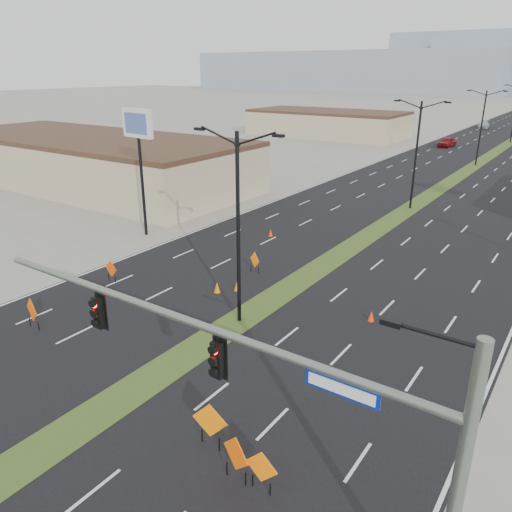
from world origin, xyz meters
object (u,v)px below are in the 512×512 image
Objects in this scene: streetlight_1 at (416,152)px; car_left at (447,142)px; construction_sign_1 at (32,311)px; cone_3 at (271,233)px; construction_sign_4 at (210,422)px; pole_sign_west at (138,133)px; signal_mast at (274,396)px; construction_sign_0 at (111,270)px; cone_1 at (237,286)px; streetlight_2 at (482,126)px; construction_sign_5 at (261,468)px; streetlight_0 at (238,225)px; cone_2 at (371,316)px; construction_sign_3 at (236,455)px; cone_0 at (217,287)px; car_far at (484,125)px; construction_sign_2 at (255,261)px.

car_left is at bearing 100.54° from streetlight_1.
cone_3 is (1.83, 19.84, -0.74)m from construction_sign_1.
construction_sign_4 is at bearing -73.58° from car_left.
pole_sign_west reaches higher than construction_sign_1.
signal_mast is at bearing -71.23° from car_left.
construction_sign_0 reaches higher than cone_1.
construction_sign_4 is 0.18× the size of pole_sign_west.
streetlight_2 is (0.00, 28.00, 0.00)m from streetlight_1.
construction_sign_5 is 26.02m from cone_3.
signal_mast is 17.64m from cone_1.
streetlight_0 is 16.98× the size of cone_3.
cone_1 is 1.06× the size of cone_2.
streetlight_1 is 36.00m from construction_sign_1.
cone_3 is 0.06× the size of pole_sign_west.
streetlight_0 is at bearing -51.69° from cone_1.
pole_sign_west is at bearing 139.89° from construction_sign_5.
streetlight_2 is at bearing 95.87° from construction_sign_1.
construction_sign_3 is (6.49, -37.00, -4.39)m from streetlight_1.
streetlight_0 is 5.73× the size of construction_sign_3.
construction_sign_4 is 13.20m from cone_0.
construction_sign_1 and construction_sign_3 have the same top height.
cone_0 is at bearing 73.83° from construction_sign_1.
car_far is at bearing 94.86° from streetlight_0.
construction_sign_2 is 17.96m from construction_sign_3.
construction_sign_4 is at bearing -94.92° from cone_2.
pole_sign_west is at bearing 128.64° from construction_sign_1.
construction_sign_5 reaches higher than cone_1.
streetlight_0 is at bearing 6.14° from construction_sign_0.
cone_3 is (-3.27, 6.98, -0.54)m from construction_sign_2.
construction_sign_2 is at bearing 106.55° from construction_sign_4.
construction_sign_3 reaches higher than car_far.
car_left is 2.71× the size of construction_sign_3.
construction_sign_3 is 14.84m from cone_0.
streetlight_2 is at bearing 111.02° from construction_sign_2.
streetlight_2 is 5.48× the size of construction_sign_4.
streetlight_2 is 16.03× the size of cone_1.
car_left reaches higher than construction_sign_5.
streetlight_0 is at bearing -76.29° from car_left.
construction_sign_3 is 25.63m from cone_3.
signal_mast is at bearing -88.88° from car_far.
streetlight_1 is at bearing -72.23° from car_left.
cone_2 is at bearing -83.58° from streetlight_2.
cone_1 is (5.90, 9.81, -0.72)m from construction_sign_1.
streetlight_0 is at bearing 52.49° from construction_sign_1.
streetlight_1 is 6.95× the size of construction_sign_0.
streetlight_1 is 2.11× the size of car_left.
construction_sign_4 reaches higher than construction_sign_0.
construction_sign_3 is (9.71, -15.11, 0.20)m from construction_sign_2.
car_far is at bearing 93.67° from cone_1.
streetlight_1 reaches higher than construction_sign_0.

